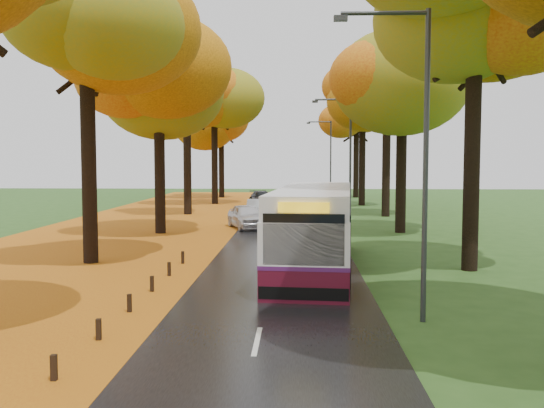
# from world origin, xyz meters

# --- Properties ---
(road) EXTENTS (6.50, 90.00, 0.04)m
(road) POSITION_xyz_m (0.00, 25.00, 0.02)
(road) COLOR black
(road) RESTS_ON ground
(centre_line) EXTENTS (0.12, 90.00, 0.01)m
(centre_line) POSITION_xyz_m (0.00, 25.00, 0.04)
(centre_line) COLOR silver
(centre_line) RESTS_ON road
(leaf_verge) EXTENTS (12.00, 90.00, 0.02)m
(leaf_verge) POSITION_xyz_m (-9.00, 25.00, 0.01)
(leaf_verge) COLOR #963C0D
(leaf_verge) RESTS_ON ground
(leaf_drift) EXTENTS (0.90, 90.00, 0.01)m
(leaf_drift) POSITION_xyz_m (-3.05, 25.00, 0.04)
(leaf_drift) COLOR #BF7B13
(leaf_drift) RESTS_ON road
(trees_left) EXTENTS (9.20, 74.00, 13.88)m
(trees_left) POSITION_xyz_m (-7.18, 27.06, 9.53)
(trees_left) COLOR black
(trees_left) RESTS_ON ground
(trees_right) EXTENTS (9.30, 74.20, 13.96)m
(trees_right) POSITION_xyz_m (7.19, 26.91, 9.69)
(trees_right) COLOR black
(trees_right) RESTS_ON ground
(bollard_row) EXTENTS (0.11, 23.51, 0.52)m
(bollard_row) POSITION_xyz_m (-3.70, 4.70, 0.26)
(bollard_row) COLOR black
(bollard_row) RESTS_ON ground
(streetlamp_near) EXTENTS (2.45, 0.18, 8.00)m
(streetlamp_near) POSITION_xyz_m (3.95, 8.00, 4.71)
(streetlamp_near) COLOR #333538
(streetlamp_near) RESTS_ON ground
(streetlamp_mid) EXTENTS (2.45, 0.18, 8.00)m
(streetlamp_mid) POSITION_xyz_m (3.95, 30.00, 4.71)
(streetlamp_mid) COLOR #333538
(streetlamp_mid) RESTS_ON ground
(streetlamp_far) EXTENTS (2.45, 0.18, 8.00)m
(streetlamp_far) POSITION_xyz_m (3.95, 52.00, 4.71)
(streetlamp_far) COLOR #333538
(streetlamp_far) RESTS_ON ground
(bus) EXTENTS (3.72, 11.99, 3.11)m
(bus) POSITION_xyz_m (1.61, 15.47, 1.67)
(bus) COLOR #4D0C1D
(bus) RESTS_ON road
(car_white) EXTENTS (3.04, 4.63, 1.47)m
(car_white) POSITION_xyz_m (-2.15, 28.98, 0.77)
(car_white) COLOR silver
(car_white) RESTS_ON road
(car_silver) EXTENTS (1.32, 3.77, 1.24)m
(car_silver) POSITION_xyz_m (-2.10, 36.86, 0.66)
(car_silver) COLOR #9B9FA3
(car_silver) RESTS_ON road
(car_dark) EXTENTS (2.82, 4.80, 1.31)m
(car_dark) POSITION_xyz_m (-2.30, 47.25, 0.69)
(car_dark) COLOR black
(car_dark) RESTS_ON road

